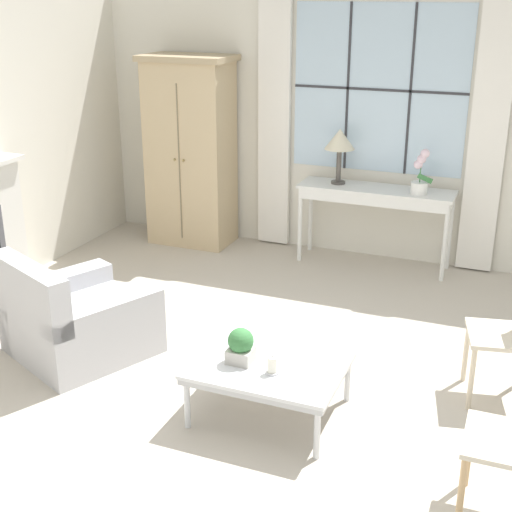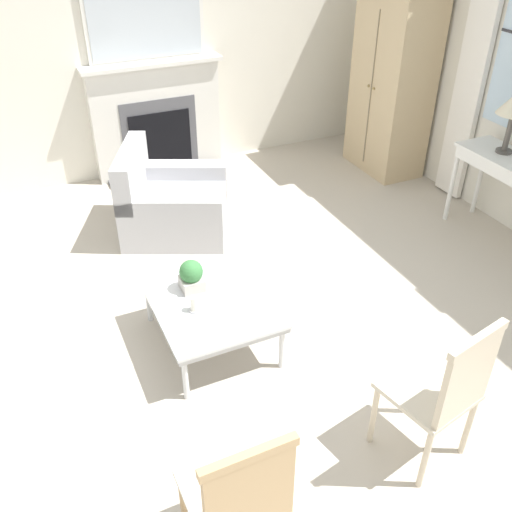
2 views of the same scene
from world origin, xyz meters
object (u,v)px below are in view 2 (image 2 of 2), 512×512
Objects in this scene: fireplace at (156,111)px; armoire at (392,81)px; armchair_upholstered at (172,205)px; accent_chair_wooden at (240,496)px; coffee_table at (211,304)px; side_chair_wooden at (446,388)px; pillar_candle at (195,304)px; potted_plant_small at (191,276)px.

armoire is (0.98, 2.39, 0.30)m from fireplace.
accent_chair_wooden reaches higher than armchair_upholstered.
coffee_table is at bearing -9.64° from fireplace.
side_chair_wooden reaches higher than armchair_upholstered.
pillar_candle is at bearing -11.88° from fireplace.
armchair_upholstered reaches higher than coffee_table.
coffee_table is at bearing -7.94° from armchair_upholstered.
potted_plant_small is (1.50, -0.31, 0.25)m from armchair_upholstered.
coffee_table is (2.03, -2.91, -0.66)m from armoire.
coffee_table is at bearing 164.14° from accent_chair_wooden.
armoire is 1.98× the size of side_chair_wooden.
armoire is 2.08× the size of coffee_table.
accent_chair_wooden is (4.60, -0.96, -0.16)m from fireplace.
fireplace reaches higher than armchair_upholstered.
fireplace is 2.08× the size of side_chair_wooden.
armoire is 3.74m from pillar_candle.
side_chair_wooden is 1.03× the size of accent_chair_wooden.
armchair_upholstered is at bearing 168.49° from potted_plant_small.
side_chair_wooden reaches higher than accent_chair_wooden.
side_chair_wooden is 1.86m from potted_plant_small.
fireplace reaches higher than armoire.
armoire reaches higher than accent_chair_wooden.
armchair_upholstered is 1.55m from potted_plant_small.
fireplace is 9.02× the size of potted_plant_small.
armchair_upholstered is at bearing -82.45° from armoire.
armoire reaches higher than pillar_candle.
coffee_table is 0.25m from potted_plant_small.
side_chair_wooden is at bearing -31.07° from armoire.
armchair_upholstered is 1.70m from coffee_table.
accent_chair_wooden is (3.27, -0.68, 0.30)m from armchair_upholstered.
accent_chair_wooden is at bearing -11.69° from pillar_candle.
coffee_table is at bearing 22.31° from potted_plant_small.
fireplace is 2.90m from potted_plant_small.
potted_plant_small is at bearing -11.63° from fireplace.
accent_chair_wooden is 1.66m from coffee_table.
fireplace is at bearing 168.37° from potted_plant_small.
pillar_candle reaches higher than coffee_table.
armoire is at bearing 67.79° from fireplace.
side_chair_wooden is at bearing 3.65° from fireplace.
fireplace is at bearing -112.21° from armoire.
accent_chair_wooden is 1.80m from potted_plant_small.
armchair_upholstered is (0.35, -2.67, -0.75)m from armoire.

